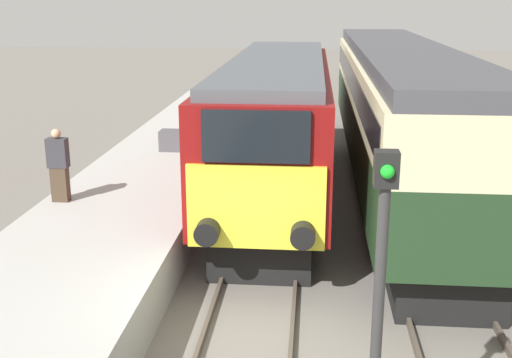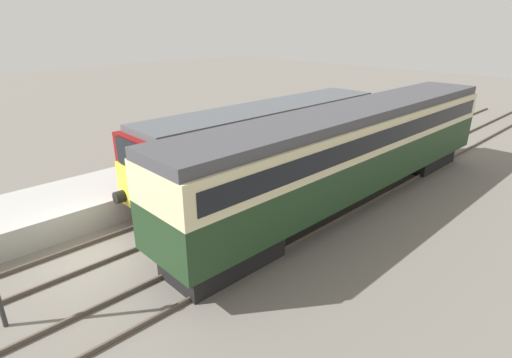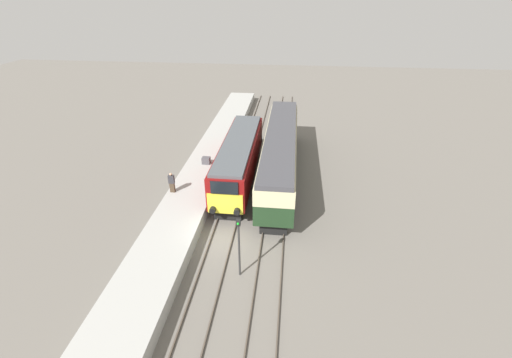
# 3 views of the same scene
# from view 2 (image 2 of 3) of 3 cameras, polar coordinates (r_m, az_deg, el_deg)

# --- Properties ---
(ground_plane) EXTENTS (120.00, 120.00, 0.00)m
(ground_plane) POSITION_cam_2_polar(r_m,az_deg,el_deg) (14.33, -22.27, -10.06)
(ground_plane) COLOR slate
(platform_left) EXTENTS (3.50, 50.00, 0.97)m
(platform_left) POSITION_cam_2_polar(r_m,az_deg,el_deg) (20.35, -5.25, 2.37)
(platform_left) COLOR #A8A8A3
(platform_left) RESTS_ON ground_plane
(rails_near_track) EXTENTS (1.51, 60.00, 0.14)m
(rails_near_track) POSITION_cam_2_polar(r_m,az_deg,el_deg) (16.39, -6.11, -4.11)
(rails_near_track) COLOR #4C4238
(rails_near_track) RESTS_ON ground_plane
(rails_far_track) EXTENTS (1.50, 60.00, 0.14)m
(rails_far_track) POSITION_cam_2_polar(r_m,az_deg,el_deg) (14.14, 2.53, -8.42)
(rails_far_track) COLOR #4C4238
(rails_far_track) RESTS_ON ground_plane
(locomotive) EXTENTS (2.70, 13.25, 3.82)m
(locomotive) POSITION_cam_2_polar(r_m,az_deg,el_deg) (17.61, 1.74, 4.98)
(locomotive) COLOR black
(locomotive) RESTS_ON ground_plane
(passenger_carriage) EXTENTS (2.75, 18.14, 4.06)m
(passenger_carriage) POSITION_cam_2_polar(r_m,az_deg,el_deg) (16.61, 13.80, 4.57)
(passenger_carriage) COLOR black
(passenger_carriage) RESTS_ON ground_plane
(person_on_platform) EXTENTS (0.44, 0.26, 1.65)m
(person_on_platform) POSITION_cam_2_polar(r_m,az_deg,el_deg) (19.06, -16.85, 4.31)
(person_on_platform) COLOR #473828
(person_on_platform) RESTS_ON platform_left
(luggage_crate) EXTENTS (0.70, 0.56, 0.60)m
(luggage_crate) POSITION_cam_2_polar(r_m,az_deg,el_deg) (20.79, -2.43, 5.12)
(luggage_crate) COLOR #4C4C51
(luggage_crate) RESTS_ON platform_left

